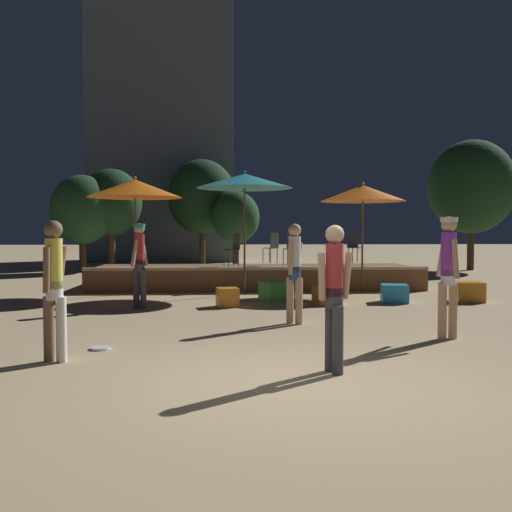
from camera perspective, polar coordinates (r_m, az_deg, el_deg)
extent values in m
plane|color=tan|center=(6.30, 4.09, -12.55)|extent=(120.00, 120.00, 0.00)
cube|color=brown|center=(16.57, -0.10, -2.09)|extent=(9.20, 2.92, 0.59)
cube|color=#CCB793|center=(15.13, 0.20, -1.27)|extent=(9.20, 0.12, 0.08)
cylinder|color=brown|center=(15.03, -11.95, 1.00)|extent=(0.05, 0.05, 2.49)
cone|color=orange|center=(15.06, -12.00, 6.62)|extent=(2.44, 2.44, 0.46)
sphere|color=orange|center=(15.08, -12.01, 7.64)|extent=(0.08, 0.08, 0.08)
cylinder|color=brown|center=(14.63, -1.15, 1.48)|extent=(0.05, 0.05, 2.72)
cone|color=teal|center=(14.68, -1.16, 7.52)|extent=(2.48, 2.48, 0.37)
sphere|color=teal|center=(14.71, -1.16, 8.39)|extent=(0.08, 0.08, 0.08)
cylinder|color=brown|center=(15.13, 10.59, 0.85)|extent=(0.05, 0.05, 2.40)
cone|color=orange|center=(15.15, 10.63, 6.19)|extent=(2.21, 2.21, 0.42)
sphere|color=orange|center=(15.17, 10.64, 7.13)|extent=(0.08, 0.08, 0.08)
cube|color=orange|center=(14.04, 20.55, -3.37)|extent=(0.67, 0.67, 0.46)
cube|color=#4CC651|center=(13.45, 2.04, -3.48)|extent=(0.83, 0.83, 0.45)
cube|color=orange|center=(12.77, 7.10, -3.89)|extent=(0.62, 0.62, 0.41)
cube|color=#2D9EDB|center=(13.39, 13.68, -3.66)|extent=(0.68, 0.68, 0.41)
cube|color=orange|center=(12.30, -2.86, -4.14)|extent=(0.52, 0.52, 0.41)
cylinder|color=white|center=(7.54, -18.89, -6.97)|extent=(0.13, 0.13, 0.82)
cylinder|color=brown|center=(7.63, -20.02, -6.88)|extent=(0.13, 0.13, 0.82)
cylinder|color=white|center=(7.52, -19.51, -3.25)|extent=(0.21, 0.21, 0.24)
cylinder|color=#D8D14C|center=(7.50, -19.55, -0.72)|extent=(0.21, 0.21, 0.63)
cylinder|color=brown|center=(7.65, -18.89, -1.16)|extent=(0.13, 0.23, 0.56)
cylinder|color=brown|center=(7.35, -20.23, -1.33)|extent=(0.10, 0.12, 0.56)
sphere|color=brown|center=(7.49, -19.60, 2.52)|extent=(0.22, 0.22, 0.22)
cylinder|color=#3F3F47|center=(6.61, 8.18, -8.33)|extent=(0.13, 0.13, 0.79)
cylinder|color=#3F3F47|center=(6.75, 7.45, -8.10)|extent=(0.13, 0.13, 0.79)
cylinder|color=#3F3F47|center=(6.61, 7.84, -4.18)|extent=(0.20, 0.20, 0.24)
cylinder|color=#B22D33|center=(6.58, 7.86, -1.40)|extent=(0.20, 0.20, 0.60)
cylinder|color=tan|center=(6.67, 9.08, -1.95)|extent=(0.16, 0.12, 0.54)
cylinder|color=tan|center=(6.50, 6.59, -2.05)|extent=(0.12, 0.11, 0.54)
sphere|color=tan|center=(6.56, 7.88, 2.16)|extent=(0.21, 0.21, 0.21)
cylinder|color=tan|center=(9.06, 18.13, -5.24)|extent=(0.13, 0.13, 0.86)
cylinder|color=tan|center=(9.16, 19.09, -5.17)|extent=(0.13, 0.13, 0.86)
cylinder|color=white|center=(9.06, 18.66, -2.01)|extent=(0.22, 0.22, 0.24)
cylinder|color=purple|center=(9.04, 18.69, 0.20)|extent=(0.22, 0.22, 0.66)
cylinder|color=tan|center=(8.89, 19.32, -0.28)|extent=(0.11, 0.17, 0.59)
cylinder|color=tan|center=(9.19, 18.07, -0.17)|extent=(0.12, 0.24, 0.59)
sphere|color=tan|center=(9.03, 18.73, 3.03)|extent=(0.23, 0.23, 0.23)
cylinder|color=white|center=(9.03, 18.74, 3.47)|extent=(0.26, 0.26, 0.07)
cylinder|color=tan|center=(10.00, 4.32, -4.52)|extent=(0.13, 0.13, 0.81)
cylinder|color=tan|center=(10.07, 3.43, -4.47)|extent=(0.13, 0.13, 0.81)
cylinder|color=#2D4C7F|center=(9.99, 3.88, -1.73)|extent=(0.21, 0.21, 0.24)
cylinder|color=white|center=(9.97, 3.89, 0.17)|extent=(0.21, 0.21, 0.62)
cylinder|color=tan|center=(10.13, 4.29, -0.18)|extent=(0.19, 0.24, 0.55)
cylinder|color=tan|center=(9.82, 3.47, -0.26)|extent=(0.11, 0.12, 0.55)
sphere|color=tan|center=(9.96, 3.90, 2.60)|extent=(0.22, 0.22, 0.22)
cylinder|color=#3F3F47|center=(12.18, -11.21, -3.25)|extent=(0.13, 0.13, 0.83)
cylinder|color=#3F3F47|center=(12.28, -11.88, -3.21)|extent=(0.13, 0.13, 0.83)
cylinder|color=#3F3F47|center=(12.19, -11.57, -0.92)|extent=(0.21, 0.21, 0.24)
cylinder|color=#B22D33|center=(12.18, -11.58, 0.66)|extent=(0.21, 0.21, 0.63)
cylinder|color=tan|center=(12.32, -11.12, 0.37)|extent=(0.17, 0.24, 0.57)
cylinder|color=tan|center=(12.04, -12.05, 0.31)|extent=(0.18, 0.25, 0.56)
sphere|color=tan|center=(12.17, -11.60, 2.69)|extent=(0.23, 0.23, 0.23)
cylinder|color=teal|center=(12.17, -11.60, 3.01)|extent=(0.25, 0.25, 0.07)
cylinder|color=#1E4C47|center=(16.46, 3.70, -0.04)|extent=(0.02, 0.02, 0.45)
cylinder|color=#1E4C47|center=(16.33, 2.75, -0.06)|extent=(0.02, 0.02, 0.45)
cylinder|color=#1E4C47|center=(16.19, 4.15, -0.08)|extent=(0.02, 0.02, 0.45)
cylinder|color=#1E4C47|center=(16.06, 3.18, -0.10)|extent=(0.02, 0.02, 0.45)
cylinder|color=#1E4C47|center=(16.25, 3.45, 0.72)|extent=(0.40, 0.40, 0.02)
cube|color=#1E4C47|center=(16.09, 3.70, 1.50)|extent=(0.35, 0.14, 0.45)
cylinder|color=#2D3338|center=(15.71, -3.22, -0.16)|extent=(0.02, 0.02, 0.45)
cylinder|color=#2D3338|center=(15.44, -2.77, -0.21)|extent=(0.02, 0.02, 0.45)
cylinder|color=#2D3338|center=(15.84, -2.23, -0.14)|extent=(0.02, 0.02, 0.45)
cylinder|color=#2D3338|center=(15.57, -1.77, -0.18)|extent=(0.02, 0.02, 0.45)
cylinder|color=#2D3338|center=(15.63, -2.50, 0.65)|extent=(0.40, 0.40, 0.02)
cube|color=#2D3338|center=(15.70, -1.94, 1.48)|extent=(0.17, 0.34, 0.45)
cylinder|color=#47474C|center=(17.21, 1.36, 0.08)|extent=(0.02, 0.02, 0.45)
cylinder|color=#47474C|center=(16.99, 0.70, 0.05)|extent=(0.02, 0.02, 0.45)
cylinder|color=#47474C|center=(17.02, 2.13, 0.05)|extent=(0.02, 0.02, 0.45)
cylinder|color=#47474C|center=(16.79, 1.48, 0.02)|extent=(0.02, 0.02, 0.45)
cylinder|color=#47474C|center=(16.99, 1.42, 0.81)|extent=(0.40, 0.40, 0.02)
cube|color=#47474C|center=(16.88, 1.86, 1.56)|extent=(0.28, 0.28, 0.45)
cylinder|color=#2D3338|center=(17.31, 9.62, 0.06)|extent=(0.02, 0.02, 0.45)
cylinder|color=#2D3338|center=(17.44, 10.52, 0.07)|extent=(0.02, 0.02, 0.45)
cylinder|color=#2D3338|center=(17.58, 9.21, 0.10)|extent=(0.02, 0.02, 0.45)
cylinder|color=#2D3338|center=(17.71, 10.10, 0.11)|extent=(0.02, 0.02, 0.45)
cylinder|color=#2D3338|center=(17.50, 9.87, 0.82)|extent=(0.40, 0.40, 0.02)
cube|color=#2D3338|center=(17.65, 9.64, 1.57)|extent=(0.36, 0.10, 0.45)
cylinder|color=white|center=(8.25, -15.31, -8.87)|extent=(0.27, 0.27, 0.03)
cylinder|color=#3D2B1C|center=(23.64, -14.23, 0.54)|extent=(0.28, 0.28, 1.67)
ellipsoid|color=#19381E|center=(23.65, -14.28, 5.22)|extent=(2.44, 2.44, 2.69)
cylinder|color=#3D2B1C|center=(23.24, -16.92, 0.09)|extent=(0.28, 0.28, 1.35)
ellipsoid|color=#1E4223|center=(23.23, -16.98, 4.47)|extent=(2.44, 2.44, 2.69)
cylinder|color=#3D2B1C|center=(25.13, 20.67, 0.79)|extent=(0.28, 0.28, 1.86)
ellipsoid|color=#19381E|center=(25.18, 20.76, 6.49)|extent=(3.49, 3.49, 3.84)
cylinder|color=#3D2B1C|center=(25.56, -2.05, 0.31)|extent=(0.28, 0.28, 1.26)
ellipsoid|color=#1E4223|center=(25.55, -2.05, 3.88)|extent=(2.14, 2.14, 2.35)
cylinder|color=#3D2B1C|center=(27.31, -5.40, 1.01)|extent=(0.28, 0.28, 1.80)
ellipsoid|color=#19381E|center=(27.34, -5.42, 5.93)|extent=(3.22, 3.22, 3.54)
cube|color=#4C5666|center=(31.74, -9.25, 13.36)|extent=(7.49, 4.03, 15.19)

